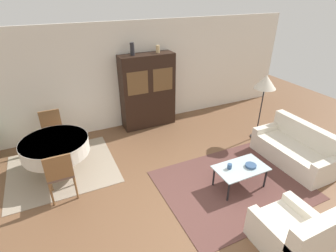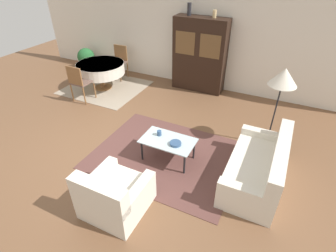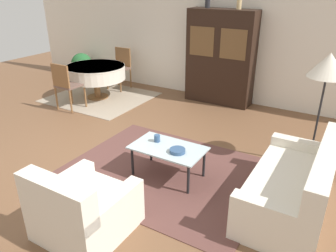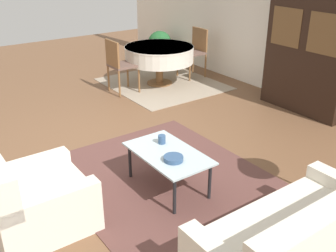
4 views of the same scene
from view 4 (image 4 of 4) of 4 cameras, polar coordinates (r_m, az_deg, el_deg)
ground_plane at (r=5.16m, az=-9.25°, el=-3.90°), size 14.00×14.00×0.00m
wall_back at (r=7.01m, az=18.24°, el=14.51°), size 10.00×0.06×2.70m
area_rug at (r=4.49m, az=0.15°, el=-8.12°), size 2.71×2.14×0.01m
dining_rug at (r=7.68m, az=-0.76°, el=6.15°), size 2.12×1.92×0.01m
couch at (r=3.41m, az=18.53°, el=-15.65°), size 0.84×1.70×0.84m
armchair at (r=3.91m, az=-18.98°, el=-10.14°), size 0.86×0.89×0.81m
coffee_table at (r=4.20m, az=0.00°, el=-4.38°), size 0.97×0.57×0.43m
display_cabinet at (r=6.55m, az=20.03°, el=10.21°), size 1.41×0.47×1.94m
dining_table at (r=7.52m, az=-1.28°, el=10.39°), size 1.30×1.30×0.73m
dining_chair_near at (r=7.09m, az=-7.15°, el=9.13°), size 0.44×0.44×0.96m
dining_chair_far at (r=8.04m, az=3.93°, el=11.09°), size 0.44×0.44×0.96m
cup at (r=4.35m, az=-0.90°, el=-1.94°), size 0.08×0.08×0.10m
bowl at (r=4.02m, az=0.79°, el=-4.74°), size 0.20×0.20×0.05m
potted_plant at (r=9.21m, az=-1.20°, el=11.77°), size 0.54×0.54×0.70m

